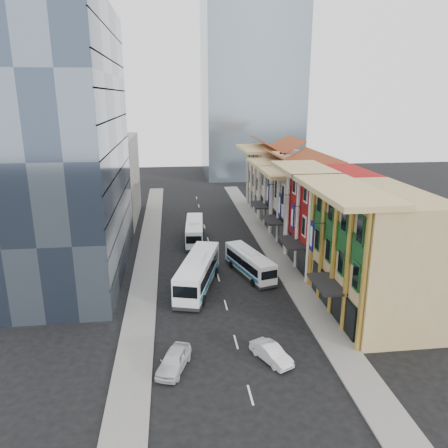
{
  "coord_description": "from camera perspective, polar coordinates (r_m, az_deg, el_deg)",
  "views": [
    {
      "loc": [
        -5.01,
        -31.79,
        20.29
      ],
      "look_at": [
        1.07,
        18.35,
        5.51
      ],
      "focal_mm": 35.0,
      "sensor_mm": 36.0,
      "label": 1
    }
  ],
  "objects": [
    {
      "name": "shophouse_red",
      "position": [
        54.28,
        13.86,
        0.56
      ],
      "size": [
        8.0,
        10.0,
        12.0
      ],
      "primitive_type": "cube",
      "color": "maroon",
      "rests_on": "ground"
    },
    {
      "name": "bus_right",
      "position": [
        51.56,
        3.36,
        -5.05
      ],
      "size": [
        4.82,
        9.79,
        3.06
      ],
      "primitive_type": null,
      "rotation": [
        0.0,
        0.0,
        0.28
      ],
      "color": "white",
      "rests_on": "ground"
    },
    {
      "name": "sedan_right",
      "position": [
        36.4,
        6.18,
        -16.42
      ],
      "size": [
        3.08,
        4.25,
        1.33
      ],
      "primitive_type": "imported",
      "rotation": [
        0.0,
        0.0,
        0.47
      ],
      "color": "silver",
      "rests_on": "ground"
    },
    {
      "name": "sedan_left",
      "position": [
        35.42,
        -6.57,
        -17.28
      ],
      "size": [
        3.22,
        4.81,
        1.52
      ],
      "primitive_type": "imported",
      "rotation": [
        0.0,
        0.0,
        -0.35
      ],
      "color": "silver",
      "rests_on": "ground"
    },
    {
      "name": "ground",
      "position": [
        38.05,
        1.8,
        -15.92
      ],
      "size": [
        200.0,
        200.0,
        0.0
      ],
      "primitive_type": "plane",
      "color": "black",
      "rests_on": "ground"
    },
    {
      "name": "bus_left_far",
      "position": [
        63.21,
        -3.88,
        -0.87
      ],
      "size": [
        3.14,
        10.47,
        3.31
      ],
      "primitive_type": null,
      "rotation": [
        0.0,
        0.0,
        -0.07
      ],
      "color": "white",
      "rests_on": "ground"
    },
    {
      "name": "sidewalk_right",
      "position": [
        59.04,
        6.76,
        -3.83
      ],
      "size": [
        3.0,
        90.0,
        0.15
      ],
      "primitive_type": "cube",
      "color": "slate",
      "rests_on": "ground"
    },
    {
      "name": "office_block_far",
      "position": [
        75.78,
        -15.22,
        5.64
      ],
      "size": [
        10.0,
        18.0,
        14.0
      ],
      "primitive_type": "cube",
      "color": "gray",
      "rests_on": "ground"
    },
    {
      "name": "office_tower",
      "position": [
        52.46,
        -20.38,
        9.53
      ],
      "size": [
        12.0,
        26.0,
        30.0
      ],
      "primitive_type": "cube",
      "color": "#364355",
      "rests_on": "ground"
    },
    {
      "name": "bus_left_near",
      "position": [
        47.89,
        -3.43,
        -6.28
      ],
      "size": [
        5.9,
        12.27,
        3.84
      ],
      "primitive_type": null,
      "rotation": [
        0.0,
        0.0,
        -0.27
      ],
      "color": "white",
      "rests_on": "ground"
    },
    {
      "name": "shophouse_cream_mid",
      "position": [
        71.58,
        8.67,
        3.79
      ],
      "size": [
        8.0,
        9.0,
        10.0
      ],
      "primitive_type": "cube",
      "color": "beige",
      "rests_on": "ground"
    },
    {
      "name": "shophouse_cream_far",
      "position": [
        81.44,
        6.74,
        5.74
      ],
      "size": [
        8.0,
        12.0,
        11.0
      ],
      "primitive_type": "cube",
      "color": "beige",
      "rests_on": "ground"
    },
    {
      "name": "shophouse_cream_near",
      "position": [
        63.2,
        10.82,
        2.02
      ],
      "size": [
        8.0,
        9.0,
        10.0
      ],
      "primitive_type": "cube",
      "color": "beige",
      "rests_on": "ground"
    },
    {
      "name": "shophouse_tan",
      "position": [
        43.81,
        19.29,
        -3.68
      ],
      "size": [
        8.0,
        14.0,
        12.0
      ],
      "primitive_type": "cube",
      "color": "tan",
      "rests_on": "ground"
    },
    {
      "name": "sidewalk_left",
      "position": [
        57.57,
        -9.97,
        -4.5
      ],
      "size": [
        3.0,
        90.0,
        0.15
      ],
      "primitive_type": "cube",
      "color": "slate",
      "rests_on": "ground"
    }
  ]
}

